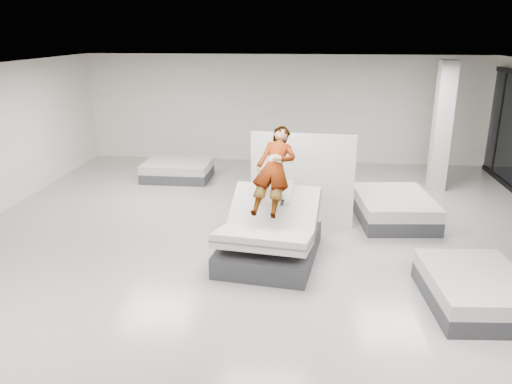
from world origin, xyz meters
TOP-DOWN VIEW (x-y plane):
  - room at (0.00, 0.00)m, footprint 14.00×14.04m
  - hero_bed at (0.13, 0.01)m, footprint 1.84×2.28m
  - person at (0.17, 0.33)m, footprint 0.86×1.65m
  - remote at (0.35, -0.05)m, footprint 0.07×0.15m
  - divider_panel at (0.64, 1.73)m, footprint 2.11×0.33m
  - flat_bed_right_far at (2.60, 2.17)m, footprint 1.68×2.12m
  - flat_bed_right_near at (3.25, -1.24)m, footprint 1.48×1.89m
  - flat_bed_left_far at (-2.76, 4.69)m, footprint 1.77×1.33m
  - column at (4.00, 4.50)m, footprint 0.40×0.40m

SIDE VIEW (x-z plane):
  - flat_bed_left_far at x=-2.76m, z-range 0.00..0.48m
  - flat_bed_right_near at x=3.25m, z-range 0.00..0.49m
  - flat_bed_right_far at x=2.60m, z-range 0.00..0.54m
  - hero_bed at x=0.13m, z-range -0.24..1.04m
  - divider_panel at x=0.64m, z-range 0.00..1.92m
  - remote at x=0.35m, z-range 1.04..1.12m
  - person at x=0.17m, z-range 0.53..2.08m
  - room at x=0.00m, z-range 0.00..3.20m
  - column at x=4.00m, z-range 0.00..3.20m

